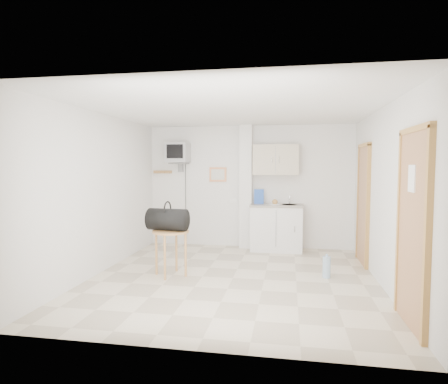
% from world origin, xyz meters
% --- Properties ---
extents(ground, '(4.50, 4.50, 0.00)m').
position_xyz_m(ground, '(0.00, 0.00, 0.00)').
color(ground, beige).
rests_on(ground, ground).
extents(room_envelope, '(4.24, 4.54, 2.55)m').
position_xyz_m(room_envelope, '(0.24, 0.09, 1.54)').
color(room_envelope, white).
rests_on(room_envelope, ground).
extents(kitchenette, '(1.03, 0.58, 2.10)m').
position_xyz_m(kitchenette, '(0.57, 2.00, 0.80)').
color(kitchenette, silver).
rests_on(kitchenette, ground).
extents(crt_television, '(0.44, 0.45, 2.15)m').
position_xyz_m(crt_television, '(-1.45, 2.02, 1.94)').
color(crt_television, slate).
rests_on(crt_television, ground).
extents(round_table, '(0.56, 0.56, 0.70)m').
position_xyz_m(round_table, '(-0.96, -0.03, 0.59)').
color(round_table, '#B27A43').
rests_on(round_table, ground).
extents(duffel_bag, '(0.64, 0.40, 0.45)m').
position_xyz_m(duffel_bag, '(-1.00, -0.02, 0.87)').
color(duffel_bag, black).
rests_on(duffel_bag, round_table).
extents(water_bottle, '(0.12, 0.12, 0.36)m').
position_xyz_m(water_bottle, '(1.39, 0.27, 0.16)').
color(water_bottle, '#91AFCA').
rests_on(water_bottle, ground).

